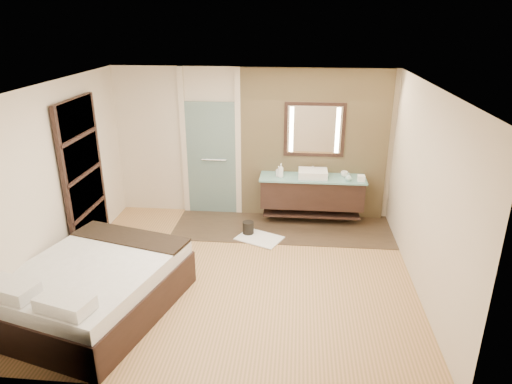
# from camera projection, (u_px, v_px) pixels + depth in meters

# --- Properties ---
(floor) EXTENTS (5.00, 5.00, 0.00)m
(floor) POSITION_uv_depth(u_px,v_px,m) (237.00, 274.00, 6.64)
(floor) COLOR olive
(floor) RESTS_ON ground
(tile_strip) EXTENTS (3.80, 1.30, 0.01)m
(tile_strip) POSITION_uv_depth(u_px,v_px,m) (282.00, 228.00, 8.07)
(tile_strip) COLOR #37291E
(tile_strip) RESTS_ON floor
(stone_wall) EXTENTS (2.60, 0.08, 2.70)m
(stone_wall) POSITION_uv_depth(u_px,v_px,m) (314.00, 146.00, 8.11)
(stone_wall) COLOR tan
(stone_wall) RESTS_ON floor
(vanity) EXTENTS (1.85, 0.55, 0.88)m
(vanity) POSITION_uv_depth(u_px,v_px,m) (312.00, 192.00, 8.11)
(vanity) COLOR black
(vanity) RESTS_ON stone_wall
(mirror_unit) EXTENTS (1.06, 0.04, 0.96)m
(mirror_unit) POSITION_uv_depth(u_px,v_px,m) (314.00, 130.00, 7.95)
(mirror_unit) COLOR black
(mirror_unit) RESTS_ON stone_wall
(frosted_door) EXTENTS (1.10, 0.12, 2.70)m
(frosted_door) POSITION_uv_depth(u_px,v_px,m) (211.00, 154.00, 8.34)
(frosted_door) COLOR #9DC7C1
(frosted_door) RESTS_ON floor
(shoji_partition) EXTENTS (0.06, 1.20, 2.40)m
(shoji_partition) POSITION_uv_depth(u_px,v_px,m) (84.00, 177.00, 6.97)
(shoji_partition) COLOR black
(shoji_partition) RESTS_ON floor
(bed) EXTENTS (2.19, 2.49, 0.82)m
(bed) POSITION_uv_depth(u_px,v_px,m) (95.00, 287.00, 5.70)
(bed) COLOR black
(bed) RESTS_ON floor
(bath_mat) EXTENTS (0.86, 0.76, 0.02)m
(bath_mat) POSITION_uv_depth(u_px,v_px,m) (259.00, 238.00, 7.66)
(bath_mat) COLOR white
(bath_mat) RESTS_ON floor
(waste_bin) EXTENTS (0.23, 0.23, 0.24)m
(waste_bin) POSITION_uv_depth(u_px,v_px,m) (248.00, 228.00, 7.78)
(waste_bin) COLOR black
(waste_bin) RESTS_ON floor
(tissue_box) EXTENTS (0.12, 0.12, 0.10)m
(tissue_box) POSITION_uv_depth(u_px,v_px,m) (361.00, 178.00, 7.79)
(tissue_box) COLOR white
(tissue_box) RESTS_ON vanity
(soap_bottle_a) EXTENTS (0.10, 0.10, 0.24)m
(soap_bottle_a) POSITION_uv_depth(u_px,v_px,m) (281.00, 171.00, 7.95)
(soap_bottle_a) COLOR white
(soap_bottle_a) RESTS_ON vanity
(soap_bottle_b) EXTENTS (0.10, 0.10, 0.18)m
(soap_bottle_b) POSITION_uv_depth(u_px,v_px,m) (279.00, 171.00, 8.01)
(soap_bottle_b) COLOR #B2B2B2
(soap_bottle_b) RESTS_ON vanity
(soap_bottle_c) EXTENTS (0.12, 0.12, 0.14)m
(soap_bottle_c) POSITION_uv_depth(u_px,v_px,m) (348.00, 177.00, 7.80)
(soap_bottle_c) COLOR #AEDADA
(soap_bottle_c) RESTS_ON vanity
(cup) EXTENTS (0.15, 0.15, 0.09)m
(cup) POSITION_uv_depth(u_px,v_px,m) (344.00, 174.00, 8.01)
(cup) COLOR white
(cup) RESTS_ON vanity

